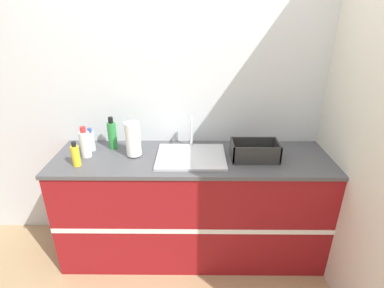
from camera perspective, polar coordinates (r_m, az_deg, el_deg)
name	(u,v)px	position (r m, az deg, el deg)	size (l,w,h in m)	color
ground_plane	(192,275)	(2.66, 0.07, -23.70)	(12.00, 12.00, 0.00)	tan
wall_back	(193,99)	(2.51, 0.18, 8.65)	(4.54, 0.06, 2.60)	silver
wall_right	(344,111)	(2.45, 26.96, 5.55)	(0.06, 2.61, 2.60)	beige
counter_cabinet	(193,206)	(2.57, 0.12, -11.66)	(2.16, 0.63, 0.93)	maroon
sink	(191,155)	(2.31, -0.19, -2.18)	(0.53, 0.43, 0.28)	silver
paper_towel_roll	(133,139)	(2.33, -11.16, 0.88)	(0.12, 0.12, 0.27)	#4C4C51
dish_rack	(255,153)	(2.32, 11.84, -1.62)	(0.35, 0.21, 0.14)	#2D2D2D
bottle_white_spray	(85,144)	(2.43, -19.69, 0.09)	(0.08, 0.08, 0.24)	white
bottle_green	(112,135)	(2.51, -14.95, 1.72)	(0.07, 0.07, 0.27)	#2D8C3D
bottle_yellow	(76,155)	(2.32, -21.28, -2.01)	(0.06, 0.06, 0.19)	yellow
bottle_clear	(91,141)	(2.53, -18.68, 0.61)	(0.06, 0.06, 0.19)	silver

